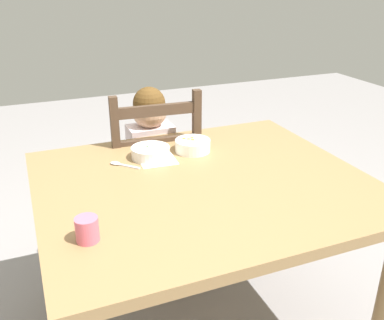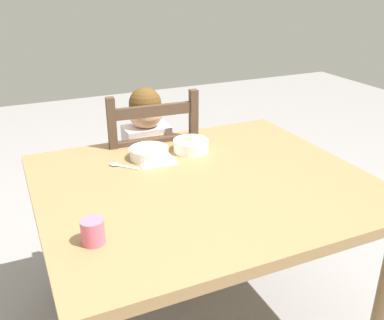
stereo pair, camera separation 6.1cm
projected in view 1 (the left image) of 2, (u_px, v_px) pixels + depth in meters
The scene contains 8 objects.
dining_table at pixel (203, 201), 1.67m from camera, with size 1.22×1.06×0.72m.
dining_chair at pixel (153, 182), 2.22m from camera, with size 0.45×0.45×0.95m.
child_figure at pixel (153, 152), 2.15m from camera, with size 0.32×0.31×0.94m.
bowl_of_peas at pixel (151, 152), 1.82m from camera, with size 0.16×0.16×0.05m.
bowl_of_carrots at pixel (193, 145), 1.88m from camera, with size 0.15×0.15×0.05m.
spoon at pixel (120, 164), 1.76m from camera, with size 0.11×0.11×0.01m.
drinking_cup at pixel (87, 229), 1.25m from camera, with size 0.07×0.07×0.08m, color #E4637D.
paper_napkin at pixel (157, 160), 1.80m from camera, with size 0.15×0.13×0.00m, color white.
Camera 1 is at (-0.59, -1.34, 1.44)m, focal length 40.51 mm.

